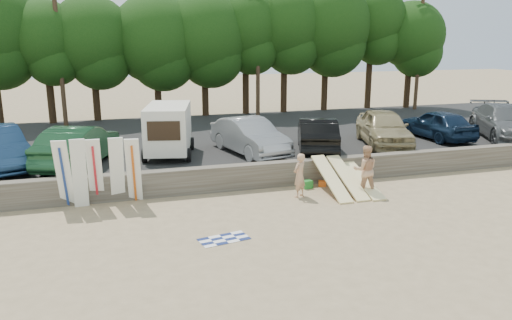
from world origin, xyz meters
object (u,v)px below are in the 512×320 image
object	(u,v)px
beachgoer_a	(299,175)
car_5	(438,124)
car_6	(505,122)
cooler	(307,184)
beachgoer_b	(365,170)
car_2	(250,136)
car_4	(384,128)
car_1	(78,146)
box_trailer	(168,128)
car_3	(317,135)

from	to	relation	value
beachgoer_a	car_5	bearing A→B (deg)	173.91
car_6	cooler	distance (m)	12.91
car_5	car_6	bearing A→B (deg)	163.44
beachgoer_a	beachgoer_b	bearing A→B (deg)	137.98
car_2	beachgoer_a	size ratio (longest dim) A/B	2.90
car_2	car_4	xyz separation A→B (m)	(6.81, -0.12, 0.06)
car_5	car_6	world-z (taller)	car_6
car_4	beachgoer_b	xyz separation A→B (m)	(-3.61, -4.83, -0.60)
car_1	beachgoer_b	xyz separation A→B (m)	(10.58, -4.91, -0.58)
car_5	cooler	size ratio (longest dim) A/B	11.91
beachgoer_a	cooler	size ratio (longest dim) A/B	4.45
box_trailer	beachgoer_b	xyz separation A→B (m)	(6.78, -5.57, -1.02)
box_trailer	car_2	xyz separation A→B (m)	(3.58, -0.63, -0.47)
car_3	beachgoer_b	world-z (taller)	car_3
car_1	car_2	size ratio (longest dim) A/B	1.05
car_2	beachgoer_b	distance (m)	5.91
car_3	box_trailer	bearing A→B (deg)	10.13
car_3	car_6	bearing A→B (deg)	-160.26
car_3	car_5	world-z (taller)	car_3
car_3	car_4	distance (m)	3.71
car_1	car_2	world-z (taller)	car_1
car_1	box_trailer	bearing A→B (deg)	-149.22
box_trailer	cooler	bearing A→B (deg)	-27.96
car_4	car_1	bearing A→B (deg)	-163.71
car_2	cooler	distance (m)	4.10
car_1	cooler	size ratio (longest dim) A/B	13.50
beachgoer_b	car_6	bearing A→B (deg)	-141.47
car_1	car_5	bearing A→B (deg)	-157.65
box_trailer	cooler	distance (m)	6.77
car_6	car_4	bearing A→B (deg)	-159.44
car_4	car_6	world-z (taller)	car_4
car_3	beachgoer_a	xyz separation A→B (m)	(-2.47, -4.07, -0.65)
car_2	car_6	bearing A→B (deg)	-15.19
box_trailer	car_5	world-z (taller)	box_trailer
box_trailer	beachgoer_b	size ratio (longest dim) A/B	2.02
box_trailer	car_4	distance (m)	10.43
car_6	beachgoer_a	distance (m)	13.78
car_4	car_6	size ratio (longest dim) A/B	0.85
car_1	beachgoer_b	distance (m)	11.67
box_trailer	cooler	world-z (taller)	box_trailer
car_2	car_4	size ratio (longest dim) A/B	0.97
car_1	car_5	distance (m)	17.69
car_5	car_1	bearing A→B (deg)	-0.92
car_5	beachgoer_a	bearing A→B (deg)	24.86
box_trailer	car_3	bearing A→B (deg)	3.34
car_5	beachgoer_b	world-z (taller)	car_5
beachgoer_b	car_2	bearing A→B (deg)	-41.56
beachgoer_b	box_trailer	bearing A→B (deg)	-23.86
box_trailer	car_6	distance (m)	17.41
car_5	beachgoer_a	size ratio (longest dim) A/B	2.68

